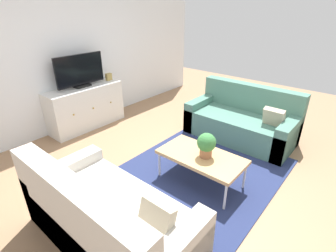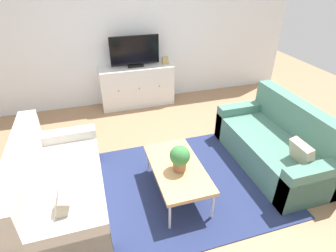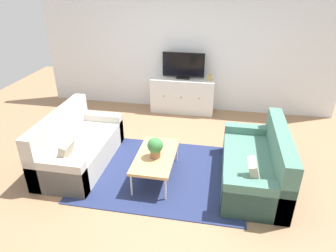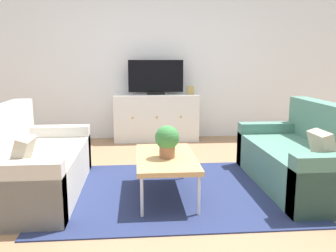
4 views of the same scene
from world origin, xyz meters
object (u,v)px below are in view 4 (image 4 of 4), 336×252
at_px(coffee_table, 166,159).
at_px(couch_left_side, 26,167).
at_px(couch_right_side, 308,160).
at_px(flat_screen_tv, 156,77).
at_px(potted_plant, 167,140).
at_px(mantel_clock, 190,90).
at_px(tv_console, 156,117).

bearing_deg(coffee_table, couch_left_side, 173.43).
xyz_separation_m(couch_right_side, flat_screen_tv, (-1.47, 2.39, 0.75)).
bearing_deg(potted_plant, couch_left_side, 171.31).
xyz_separation_m(coffee_table, mantel_clock, (0.61, 2.53, 0.45)).
xyz_separation_m(couch_right_side, tv_console, (-1.47, 2.37, 0.10)).
bearing_deg(coffee_table, tv_console, 89.02).
xyz_separation_m(flat_screen_tv, mantel_clock, (0.57, -0.02, -0.21)).
bearing_deg(potted_plant, couch_right_side, 7.95).
bearing_deg(mantel_clock, coffee_table, -103.56).
bearing_deg(couch_left_side, potted_plant, -8.69).
height_order(couch_right_side, flat_screen_tv, flat_screen_tv).
bearing_deg(couch_right_side, couch_left_side, 180.00).
distance_m(couch_right_side, potted_plant, 1.55).
xyz_separation_m(couch_left_side, couch_right_side, (2.88, 0.00, 0.00)).
bearing_deg(coffee_table, couch_right_side, 5.94).
bearing_deg(couch_left_side, mantel_clock, 50.23).
height_order(coffee_table, tv_console, tv_console).
xyz_separation_m(couch_left_side, tv_console, (1.41, 2.37, 0.10)).
bearing_deg(flat_screen_tv, mantel_clock, -2.02).
bearing_deg(potted_plant, mantel_clock, 76.88).
height_order(coffee_table, potted_plant, potted_plant).
bearing_deg(mantel_clock, couch_right_side, -69.21).
bearing_deg(flat_screen_tv, couch_left_side, -120.48).
height_order(couch_left_side, potted_plant, couch_left_side).
relative_size(couch_right_side, coffee_table, 1.64).
xyz_separation_m(couch_left_side, mantel_clock, (1.98, 2.37, 0.54)).
relative_size(couch_right_side, flat_screen_tv, 1.93).
bearing_deg(tv_console, couch_left_side, -120.69).
bearing_deg(mantel_clock, couch_left_side, -129.77).
relative_size(potted_plant, tv_console, 0.23).
distance_m(flat_screen_tv, mantel_clock, 0.61).
xyz_separation_m(potted_plant, tv_console, (0.04, 2.58, -0.19)).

